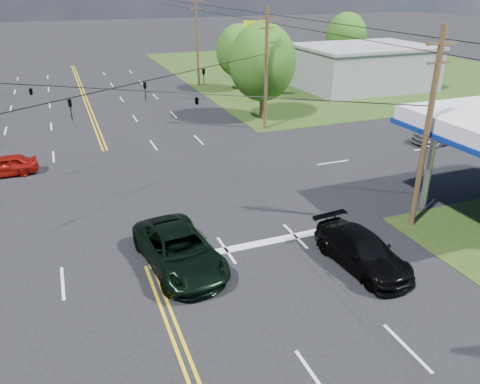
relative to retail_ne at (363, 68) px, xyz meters
name	(u,v)px	position (x,y,z in m)	size (l,w,h in m)	color
ground	(122,194)	(-30.00, -20.00, -2.20)	(280.00, 280.00, 0.00)	black
grass_ne	(341,69)	(5.00, 12.00, -2.20)	(46.00, 48.00, 0.03)	#263811
stop_bar	(257,244)	(-25.00, -28.00, -2.20)	(10.00, 0.50, 0.02)	silver
retail_ne	(363,68)	(0.00, 0.00, 0.00)	(14.00, 10.00, 4.40)	gray
pole_se	(427,129)	(-17.00, -29.00, 2.72)	(1.60, 0.28, 9.50)	#47351E
pole_ne	(266,68)	(-17.00, -11.00, 2.72)	(1.60, 0.28, 9.50)	#47351E
pole_right_far	(197,39)	(-17.00, 8.00, 2.97)	(1.60, 0.28, 10.00)	#47351E
span_wire_signals	(110,89)	(-30.00, -20.00, 3.80)	(26.00, 18.00, 1.13)	black
power_lines	(109,41)	(-30.00, -22.00, 6.40)	(26.04, 100.00, 0.64)	black
tree_right_a	(262,62)	(-16.00, -8.00, 2.67)	(5.70, 5.70, 8.18)	#47351E
tree_right_b	(239,51)	(-13.50, 4.00, 2.02)	(4.94, 4.94, 7.09)	#47351E
tree_far_r	(346,36)	(4.00, 10.00, 2.34)	(5.32, 5.32, 7.63)	#47351E
pickup_dkgreen	(179,250)	(-28.76, -28.50, -1.40)	(2.67, 5.79, 1.61)	black
suv_black	(362,251)	(-21.54, -31.23, -1.47)	(2.05, 5.04, 1.46)	black
sedan_red	(5,166)	(-36.28, -14.50, -1.55)	(1.52, 3.79, 1.29)	#95110A
sedan_far	(445,131)	(-5.67, -19.00, -1.39)	(2.26, 5.57, 1.62)	#AAABAF
polesign_ne	(255,39)	(-14.21, -2.06, 3.88)	(2.09, 1.05, 7.84)	#A5A5AA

